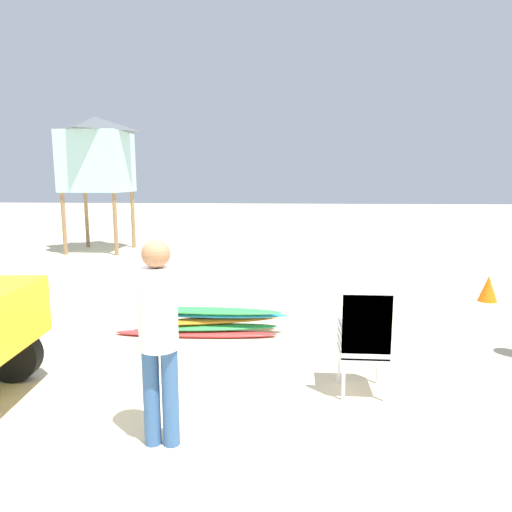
# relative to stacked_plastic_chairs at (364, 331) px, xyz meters

# --- Properties ---
(ground) EXTENTS (80.00, 80.00, 0.00)m
(ground) POSITION_rel_stacked_plastic_chairs_xyz_m (-1.83, -1.18, -0.70)
(ground) COLOR beige
(stacked_plastic_chairs) EXTENTS (0.48, 0.48, 1.20)m
(stacked_plastic_chairs) POSITION_rel_stacked_plastic_chairs_xyz_m (0.00, 0.00, 0.00)
(stacked_plastic_chairs) COLOR silver
(stacked_plastic_chairs) RESTS_ON ground
(surfboard_pile) EXTENTS (2.48, 0.72, 0.40)m
(surfboard_pile) POSITION_rel_stacked_plastic_chairs_xyz_m (-1.94, 1.79, -0.50)
(surfboard_pile) COLOR red
(surfboard_pile) RESTS_ON ground
(lifeguard_near_center) EXTENTS (0.32, 0.32, 1.75)m
(lifeguard_near_center) POSITION_rel_stacked_plastic_chairs_xyz_m (-1.83, -1.02, 0.31)
(lifeguard_near_center) COLOR #33598C
(lifeguard_near_center) RESTS_ON ground
(lifeguard_tower) EXTENTS (1.98, 1.98, 4.09)m
(lifeguard_tower) POSITION_rel_stacked_plastic_chairs_xyz_m (-6.65, 9.45, 2.28)
(lifeguard_tower) COLOR olive
(lifeguard_tower) RESTS_ON ground
(traffic_cone_near) EXTENTS (0.34, 0.34, 0.48)m
(traffic_cone_near) POSITION_rel_stacked_plastic_chairs_xyz_m (2.89, 4.00, -0.46)
(traffic_cone_near) COLOR orange
(traffic_cone_near) RESTS_ON ground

